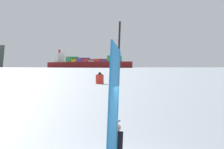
{
  "coord_description": "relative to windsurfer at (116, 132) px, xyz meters",
  "views": [
    {
      "loc": [
        -3.2,
        -13.0,
        3.11
      ],
      "look_at": [
        2.52,
        11.62,
        2.6
      ],
      "focal_mm": 68.0,
      "sensor_mm": 36.0,
      "label": 1
    }
  ],
  "objects": [
    {
      "name": "windsurfer",
      "position": [
        0.0,
        0.0,
        0.0
      ],
      "size": [
        1.58,
        3.04,
        4.52
      ],
      "rotation": [
        0.0,
        0.0,
        1.15
      ],
      "color": "white",
      "rests_on": "ground_plane"
    },
    {
      "name": "cargo_ship",
      "position": [
        125.48,
        755.93,
        6.84
      ],
      "size": [
        127.02,
        198.4,
        35.22
      ],
      "rotation": [
        0.0,
        0.0,
        5.23
      ],
      "color": "maroon",
      "rests_on": "ground_plane"
    },
    {
      "name": "distant_headland",
      "position": [
        252.29,
        1178.77,
        25.05
      ],
      "size": [
        715.44,
        345.55,
        52.34
      ],
      "primitive_type": "cube",
      "rotation": [
        0.0,
        0.0,
        -0.02
      ],
      "color": "#4C564C",
      "rests_on": "ground_plane"
    },
    {
      "name": "channel_buoy",
      "position": [
        11.56,
        59.8,
        -0.18
      ],
      "size": [
        1.4,
        1.4,
        2.11
      ],
      "color": "red",
      "rests_on": "ground_plane"
    }
  ]
}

